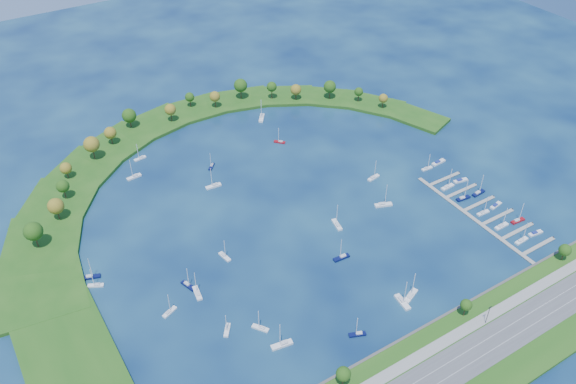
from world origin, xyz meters
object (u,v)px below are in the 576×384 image
moored_boat_1 (262,117)px  docked_boat_3 (518,220)px  docked_boat_6 (463,198)px  moored_boat_8 (212,166)px  moored_boat_20 (134,176)px  docked_boat_2 (502,226)px  moored_boat_18 (197,293)px  moored_boat_19 (357,334)px  moored_boat_21 (96,285)px  docked_boat_4 (483,212)px  moored_boat_6 (402,301)px  docked_boat_1 (535,233)px  docked_boat_10 (427,168)px  moored_boat_5 (214,186)px  moored_boat_14 (282,344)px  moored_boat_7 (411,295)px  moored_boat_0 (140,158)px  docked_boat_8 (448,186)px  docked_boat_11 (438,162)px  moored_boat_9 (280,141)px  docked_boat_0 (522,240)px  dock_system (482,213)px  moored_boat_13 (91,276)px  docked_boat_7 (479,193)px  docked_boat_5 (496,205)px  docked_boat_9 (460,180)px  moored_boat_4 (260,328)px  moored_boat_10 (337,224)px  moored_boat_15 (188,285)px  moored_boat_17 (342,257)px

moored_boat_1 → docked_boat_3: (61.33, -160.72, -0.09)m
docked_boat_6 → moored_boat_8: bearing=141.5°
moored_boat_20 → docked_boat_2: moored_boat_20 is taller
docked_boat_6 → moored_boat_18: bearing=-179.5°
moored_boat_18 → moored_boat_19: size_ratio=1.18×
moored_boat_21 → docked_boat_4: 199.01m
moored_boat_6 → docked_boat_1: size_ratio=1.70×
moored_boat_1 → docked_boat_10: bearing=64.1°
moored_boat_5 → moored_boat_21: size_ratio=1.22×
moored_boat_14 → moored_boat_21: 92.47m
moored_boat_7 → docked_boat_1: (82.12, -1.36, -0.36)m
moored_boat_0 → moored_boat_14: bearing=82.6°
moored_boat_5 → moored_boat_7: bearing=111.3°
docked_boat_8 → docked_boat_10: bearing=79.8°
moored_boat_14 → moored_boat_0: bearing=-80.9°
docked_boat_6 → docked_boat_11: bearing=74.8°
moored_boat_5 → moored_boat_14: size_ratio=0.95×
moored_boat_9 → docked_boat_0: 152.00m
moored_boat_18 → docked_boat_3: (163.36, -42.53, -0.03)m
dock_system → moored_boat_6: size_ratio=5.75×
docked_boat_2 → moored_boat_13: bearing=157.4°
moored_boat_18 → docked_boat_7: 164.04m
moored_boat_8 → docked_boat_5: size_ratio=1.22×
moored_boat_18 → moored_boat_21: 47.68m
moored_boat_14 → moored_boat_21: moored_boat_14 is taller
moored_boat_8 → docked_boat_11: 133.90m
moored_boat_7 → moored_boat_19: moored_boat_7 is taller
moored_boat_20 → docked_boat_9: (155.90, -101.55, -0.28)m
moored_boat_4 → moored_boat_9: (82.71, 119.86, -0.02)m
moored_boat_7 → docked_boat_9: moored_boat_7 is taller
moored_boat_5 → moored_boat_21: (-79.70, -39.05, -0.07)m
moored_boat_0 → moored_boat_10: size_ratio=0.83×
docked_boat_0 → docked_boat_2: 13.00m
moored_boat_0 → moored_boat_9: size_ratio=1.04×
moored_boat_13 → docked_boat_4: size_ratio=1.10×
moored_boat_4 → moored_boat_6: size_ratio=0.78×
moored_boat_15 → docked_boat_3: size_ratio=1.00×
docked_boat_6 → docked_boat_11: (12.35, 32.42, -0.22)m
moored_boat_17 → moored_boat_21: 116.07m
moored_boat_5 → docked_boat_9: 139.79m
moored_boat_10 → docked_boat_6: moored_boat_10 is taller
moored_boat_10 → docked_boat_0: moored_boat_10 is taller
moored_boat_6 → moored_boat_15: 97.75m
moored_boat_13 → docked_boat_2: bearing=-2.9°
moored_boat_0 → docked_boat_5: bearing=127.9°
docked_boat_8 → moored_boat_10: bearing=171.6°
moored_boat_18 → moored_boat_9: bearing=-38.8°
moored_boat_13 → moored_boat_1: bearing=49.6°
moored_boat_17 → docked_boat_8: size_ratio=1.00×
moored_boat_20 → docked_boat_9: size_ratio=1.41×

